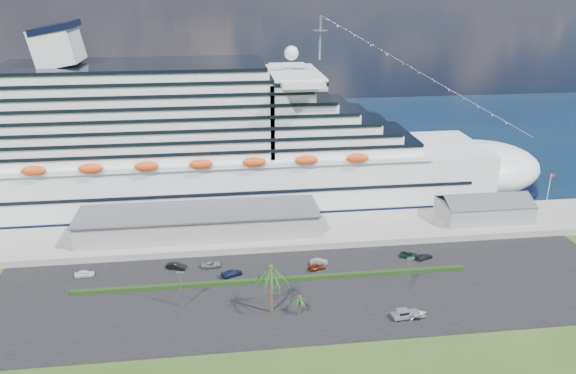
{
  "coord_description": "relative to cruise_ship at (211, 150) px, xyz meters",
  "views": [
    {
      "loc": [
        -18.98,
        -93.17,
        64.06
      ],
      "look_at": [
        -3.29,
        30.0,
        17.23
      ],
      "focal_mm": 35.0,
      "sensor_mm": 36.0,
      "label": 1
    }
  ],
  "objects": [
    {
      "name": "parked_car_7",
      "position": [
        50.34,
        -41.91,
        -15.91
      ],
      "size": [
        4.92,
        3.39,
        1.32
      ],
      "primitive_type": "imported",
      "rotation": [
        0.0,
        0.0,
        1.95
      ],
      "color": "black",
      "rests_on": "asphalt_lot"
    },
    {
      "name": "parked_car_0",
      "position": [
        -29.05,
        -40.37,
        -15.83
      ],
      "size": [
        4.49,
        2.03,
        1.49
      ],
      "primitive_type": "imported",
      "rotation": [
        0.0,
        0.0,
        1.63
      ],
      "color": "white",
      "rests_on": "asphalt_lot"
    },
    {
      "name": "asphalt_lot",
      "position": [
        21.53,
        -53.0,
        -16.63
      ],
      "size": [
        140.0,
        38.0,
        0.12
      ],
      "primitive_type": "cube",
      "color": "black",
      "rests_on": "ground"
    },
    {
      "name": "parked_car_3",
      "position": [
        4.07,
        -44.29,
        -15.85
      ],
      "size": [
        5.36,
        3.84,
        1.44
      ],
      "primitive_type": "imported",
      "rotation": [
        0.0,
        0.0,
        1.98
      ],
      "color": "#101C3A",
      "rests_on": "asphalt_lot"
    },
    {
      "name": "flagpole",
      "position": [
        91.57,
        -24.0,
        -8.43
      ],
      "size": [
        1.08,
        0.16,
        12.0
      ],
      "color": "silver",
      "rests_on": "wharf"
    },
    {
      "name": "parked_car_4",
      "position": [
        23.77,
        -43.78,
        -15.86
      ],
      "size": [
        4.5,
        2.73,
        1.43
      ],
      "primitive_type": "imported",
      "rotation": [
        0.0,
        0.0,
        1.84
      ],
      "color": "#5F210C",
      "rests_on": "asphalt_lot"
    },
    {
      "name": "cruise_ship",
      "position": [
        0.0,
        0.0,
        0.0
      ],
      "size": [
        191.0,
        38.0,
        54.0
      ],
      "color": "silver",
      "rests_on": "ground"
    },
    {
      "name": "lamp_post_left",
      "position": [
        -6.47,
        -56.0,
        -11.35
      ],
      "size": [
        1.6,
        0.35,
        8.27
      ],
      "color": "gray",
      "rests_on": "asphalt_lot"
    },
    {
      "name": "ground",
      "position": [
        21.53,
        -64.0,
        -16.69
      ],
      "size": [
        420.0,
        420.0,
        0.0
      ],
      "primitive_type": "plane",
      "color": "#2E4A18",
      "rests_on": "ground"
    },
    {
      "name": "parked_car_5",
      "position": [
        24.69,
        -41.37,
        -15.88
      ],
      "size": [
        4.24,
        1.55,
        1.39
      ],
      "primitive_type": "imported",
      "rotation": [
        0.0,
        0.0,
        1.55
      ],
      "color": "#96979C",
      "rests_on": "asphalt_lot"
    },
    {
      "name": "parked_car_2",
      "position": [
        -0.58,
        -39.5,
        -15.93
      ],
      "size": [
        4.78,
        2.49,
        1.29
      ],
      "primitive_type": "imported",
      "rotation": [
        0.0,
        0.0,
        1.65
      ],
      "color": "gray",
      "rests_on": "asphalt_lot"
    },
    {
      "name": "parked_car_1",
      "position": [
        -8.61,
        -39.46,
        -15.79
      ],
      "size": [
        5.05,
        3.23,
        1.57
      ],
      "primitive_type": "imported",
      "rotation": [
        0.0,
        0.0,
        1.21
      ],
      "color": "black",
      "rests_on": "asphalt_lot"
    },
    {
      "name": "parked_car_6",
      "position": [
        47.01,
        -40.72,
        -15.94
      ],
      "size": [
        5.04,
        3.71,
        1.27
      ],
      "primitive_type": "imported",
      "rotation": [
        0.0,
        0.0,
        1.18
      ],
      "color": "black",
      "rests_on": "asphalt_lot"
    },
    {
      "name": "lamp_post_right",
      "position": [
        41.53,
        -56.0,
        -11.35
      ],
      "size": [
        1.6,
        0.35,
        8.27
      ],
      "color": "gray",
      "rests_on": "asphalt_lot"
    },
    {
      "name": "wharf",
      "position": [
        21.53,
        -24.0,
        -15.79
      ],
      "size": [
        240.0,
        20.0,
        1.8
      ],
      "primitive_type": "cube",
      "color": "gray",
      "rests_on": "ground"
    },
    {
      "name": "palm_short",
      "position": [
        17.03,
        -61.5,
        -13.03
      ],
      "size": [
        3.53,
        3.53,
        4.56
      ],
      "color": "#47301E",
      "rests_on": "ground"
    },
    {
      "name": "boat_trailer",
      "position": [
        39.78,
        -65.79,
        -15.58
      ],
      "size": [
        5.25,
        3.51,
        1.5
      ],
      "color": "gray",
      "rests_on": "asphalt_lot"
    },
    {
      "name": "hedge",
      "position": [
        13.53,
        -48.0,
        -16.12
      ],
      "size": [
        88.0,
        1.1,
        0.9
      ],
      "primitive_type": "cube",
      "color": "black",
      "rests_on": "asphalt_lot"
    },
    {
      "name": "pickup_truck",
      "position": [
        37.73,
        -65.58,
        -15.51
      ],
      "size": [
        5.71,
        2.64,
        1.94
      ],
      "color": "black",
      "rests_on": "asphalt_lot"
    },
    {
      "name": "palm_tall",
      "position": [
        11.53,
        -60.0,
        -7.49
      ],
      "size": [
        8.82,
        8.82,
        11.13
      ],
      "color": "#47301E",
      "rests_on": "ground"
    },
    {
      "name": "water",
      "position": [
        21.53,
        66.0,
        -16.68
      ],
      "size": [
        420.0,
        160.0,
        0.02
      ],
      "primitive_type": "cube",
      "color": "black",
      "rests_on": "ground"
    },
    {
      "name": "port_shed",
      "position": [
        73.53,
        -24.0,
        -12.3
      ],
      "size": [
        24.0,
        12.31,
        7.37
      ],
      "color": "gray",
      "rests_on": "wharf"
    },
    {
      "name": "terminal_building",
      "position": [
        -3.47,
        -24.0,
        -11.68
      ],
      "size": [
        61.0,
        15.0,
        6.3
      ],
      "color": "gray",
      "rests_on": "wharf"
    }
  ]
}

